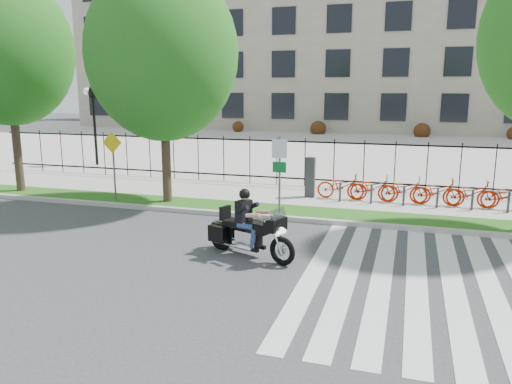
% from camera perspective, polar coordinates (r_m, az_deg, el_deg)
% --- Properties ---
extents(ground, '(120.00, 120.00, 0.00)m').
position_cam_1_polar(ground, '(12.42, -3.28, -7.84)').
color(ground, '#373739').
rests_on(ground, ground).
extents(curb, '(60.00, 0.20, 0.15)m').
position_cam_1_polar(curb, '(16.13, 1.83, -2.91)').
color(curb, '#ACA9A2').
rests_on(curb, ground).
extents(grass_verge, '(60.00, 1.50, 0.15)m').
position_cam_1_polar(grass_verge, '(16.92, 2.60, -2.21)').
color(grass_verge, '#265515').
rests_on(grass_verge, ground).
extents(sidewalk, '(60.00, 3.50, 0.15)m').
position_cam_1_polar(sidewalk, '(19.29, 4.49, -0.48)').
color(sidewalk, '#ADAAA1').
rests_on(sidewalk, ground).
extents(plaza, '(80.00, 34.00, 0.10)m').
position_cam_1_polar(plaza, '(36.41, 10.68, 5.12)').
color(plaza, '#ADAAA1').
rests_on(plaza, ground).
extents(crosswalk_stripes, '(5.70, 8.00, 0.01)m').
position_cam_1_polar(crosswalk_stripes, '(11.73, 19.74, -9.74)').
color(crosswalk_stripes, silver).
rests_on(crosswalk_stripes, ground).
extents(iron_fence, '(30.00, 0.06, 2.00)m').
position_cam_1_polar(iron_fence, '(20.78, 5.61, 3.40)').
color(iron_fence, black).
rests_on(iron_fence, sidewalk).
extents(office_building, '(60.00, 21.90, 20.15)m').
position_cam_1_polar(office_building, '(56.31, 13.60, 17.42)').
color(office_building, gray).
rests_on(office_building, ground).
extents(lamp_post_left, '(1.06, 0.70, 4.25)m').
position_cam_1_polar(lamp_post_left, '(28.06, -18.09, 9.28)').
color(lamp_post_left, black).
rests_on(lamp_post_left, ground).
extents(street_tree_0, '(4.92, 4.92, 8.23)m').
position_cam_1_polar(street_tree_0, '(21.76, -26.53, 14.23)').
color(street_tree_0, '#392A1F').
rests_on(street_tree_0, grass_verge).
extents(street_tree_1, '(5.22, 5.22, 8.18)m').
position_cam_1_polar(street_tree_1, '(17.96, -10.66, 15.29)').
color(street_tree_1, '#392A1F').
rests_on(street_tree_1, grass_verge).
extents(bike_share_station, '(9.99, 0.86, 1.50)m').
position_cam_1_polar(bike_share_station, '(18.54, 21.45, -0.02)').
color(bike_share_station, '#2D2D33').
rests_on(bike_share_station, sidewalk).
extents(sign_pole_regulatory, '(0.50, 0.09, 2.50)m').
position_cam_1_polar(sign_pole_regulatory, '(16.21, 2.71, 3.17)').
color(sign_pole_regulatory, '#59595B').
rests_on(sign_pole_regulatory, grass_verge).
extents(sign_pole_warning, '(0.78, 0.09, 2.49)m').
position_cam_1_polar(sign_pole_warning, '(18.75, -16.01, 3.91)').
color(sign_pole_warning, '#59595B').
rests_on(sign_pole_warning, grass_verge).
extents(motorcycle_rider, '(2.58, 1.35, 2.08)m').
position_cam_1_polar(motorcycle_rider, '(12.49, -0.76, -4.37)').
color(motorcycle_rider, black).
rests_on(motorcycle_rider, ground).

